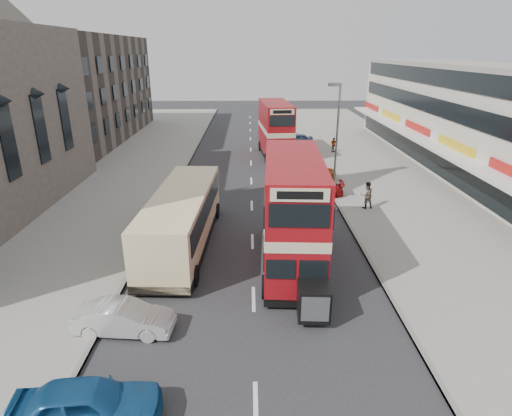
% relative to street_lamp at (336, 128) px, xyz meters
% --- Properties ---
extents(ground, '(160.00, 160.00, 0.00)m').
position_rel_street_lamp_xyz_m(ground, '(-6.52, -18.00, -4.78)').
color(ground, '#28282B').
rests_on(ground, ground).
extents(road_surface, '(12.00, 90.00, 0.01)m').
position_rel_street_lamp_xyz_m(road_surface, '(-6.52, 2.00, -4.78)').
color(road_surface, '#28282B').
rests_on(road_surface, ground).
extents(pavement_right, '(12.00, 90.00, 0.15)m').
position_rel_street_lamp_xyz_m(pavement_right, '(5.48, 2.00, -4.71)').
color(pavement_right, gray).
rests_on(pavement_right, ground).
extents(pavement_left, '(12.00, 90.00, 0.15)m').
position_rel_street_lamp_xyz_m(pavement_left, '(-18.52, 2.00, -4.71)').
color(pavement_left, gray).
rests_on(pavement_left, ground).
extents(kerb_left, '(0.20, 90.00, 0.16)m').
position_rel_street_lamp_xyz_m(kerb_left, '(-12.62, 2.00, -4.71)').
color(kerb_left, gray).
rests_on(kerb_left, ground).
extents(kerb_right, '(0.20, 90.00, 0.16)m').
position_rel_street_lamp_xyz_m(kerb_right, '(-0.42, 2.00, -4.71)').
color(kerb_right, gray).
rests_on(kerb_right, ground).
extents(brick_terrace, '(14.00, 28.00, 12.00)m').
position_rel_street_lamp_xyz_m(brick_terrace, '(-28.52, 20.00, 1.22)').
color(brick_terrace, '#66594C').
rests_on(brick_terrace, ground).
extents(commercial_row, '(9.90, 46.20, 9.30)m').
position_rel_street_lamp_xyz_m(commercial_row, '(13.42, 4.00, -0.09)').
color(commercial_row, beige).
rests_on(commercial_row, ground).
extents(street_lamp, '(1.00, 0.20, 8.12)m').
position_rel_street_lamp_xyz_m(street_lamp, '(0.00, 0.00, 0.00)').
color(street_lamp, slate).
rests_on(street_lamp, ground).
extents(bus_main, '(3.13, 9.96, 5.42)m').
position_rel_street_lamp_xyz_m(bus_main, '(-4.54, -12.81, -1.93)').
color(bus_main, black).
rests_on(bus_main, ground).
extents(bus_second, '(3.38, 9.69, 5.30)m').
position_rel_street_lamp_xyz_m(bus_second, '(-3.98, 10.80, -1.99)').
color(bus_second, black).
rests_on(bus_second, ground).
extents(coach, '(3.37, 11.24, 2.95)m').
position_rel_street_lamp_xyz_m(coach, '(-10.40, -10.46, -3.05)').
color(coach, black).
rests_on(coach, ground).
extents(car_left_near, '(4.46, 2.16, 1.47)m').
position_rel_street_lamp_xyz_m(car_left_near, '(-11.44, -22.59, -4.05)').
color(car_left_near, '#19508A').
rests_on(car_left_near, ground).
extents(car_left_front, '(3.92, 1.65, 1.26)m').
position_rel_street_lamp_xyz_m(car_left_front, '(-11.58, -18.23, -4.16)').
color(car_left_front, beige).
rests_on(car_left_front, ground).
extents(car_right_a, '(4.27, 1.99, 1.21)m').
position_rel_street_lamp_xyz_m(car_right_a, '(-1.72, -2.06, -4.18)').
color(car_right_a, maroon).
rests_on(car_right_a, ground).
extents(car_right_b, '(4.27, 2.25, 1.15)m').
position_rel_street_lamp_xyz_m(car_right_b, '(-1.44, 2.31, -4.21)').
color(car_right_b, '#BE5813').
rests_on(car_right_b, ground).
extents(car_right_c, '(3.92, 1.85, 1.29)m').
position_rel_street_lamp_xyz_m(car_right_c, '(-1.17, 16.38, -4.14)').
color(car_right_c, '#5881B0').
rests_on(car_right_c, ground).
extents(pedestrian_near, '(0.76, 0.57, 1.90)m').
position_rel_street_lamp_xyz_m(pedestrian_near, '(1.35, -4.97, -3.68)').
color(pedestrian_near, gray).
rests_on(pedestrian_near, pavement_right).
extents(pedestrian_far, '(0.96, 0.75, 1.53)m').
position_rel_street_lamp_xyz_m(pedestrian_far, '(2.31, 12.16, -3.87)').
color(pedestrian_far, gray).
rests_on(pedestrian_far, pavement_right).
extents(cyclist, '(0.68, 1.65, 2.04)m').
position_rel_street_lamp_xyz_m(cyclist, '(-2.58, 1.58, -4.09)').
color(cyclist, gray).
rests_on(cyclist, ground).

